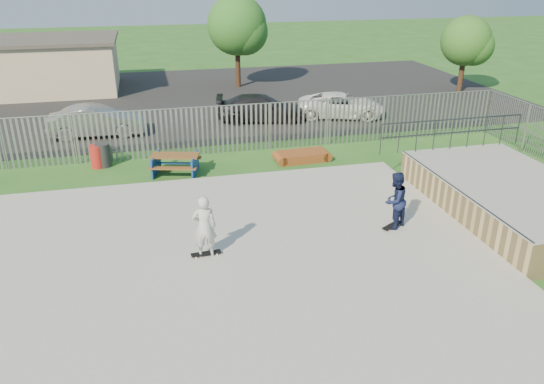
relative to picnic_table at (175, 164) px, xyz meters
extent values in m
plane|color=#285E20|center=(0.48, -7.03, -0.38)|extent=(120.00, 120.00, 0.00)
cube|color=#A2A29D|center=(0.48, -7.03, -0.31)|extent=(15.00, 12.00, 0.15)
cube|color=tan|center=(9.98, -6.03, 0.14)|extent=(4.00, 7.00, 1.05)
cube|color=#9E9E99|center=(9.98, -6.03, 0.69)|extent=(4.05, 7.05, 0.04)
cylinder|color=#383A3F|center=(8.00, -6.03, 0.70)|extent=(0.06, 7.00, 0.06)
cube|color=brown|center=(0.00, 0.00, 0.34)|extent=(1.89, 1.13, 0.06)
cube|color=brown|center=(-0.15, -0.57, 0.05)|extent=(1.78, 0.73, 0.05)
cube|color=brown|center=(0.15, 0.57, 0.05)|extent=(1.78, 0.73, 0.05)
cube|color=navy|center=(0.00, 0.00, -0.02)|extent=(1.88, 1.74, 0.73)
cube|color=brown|center=(5.03, 0.24, -0.19)|extent=(1.93, 1.04, 0.38)
cylinder|color=#B2201B|center=(-2.89, 1.37, 0.06)|extent=(0.53, 0.53, 0.89)
cylinder|color=#262629|center=(-2.67, 1.42, 0.08)|extent=(0.56, 0.56, 0.93)
cube|color=black|center=(0.48, 11.97, -0.37)|extent=(40.00, 18.00, 0.02)
imported|color=#A4A4A9|center=(-3.16, 5.56, 0.33)|extent=(4.25, 1.56, 1.39)
imported|color=black|center=(4.70, 6.30, 0.29)|extent=(4.71, 2.56, 1.29)
imported|color=white|center=(8.83, 6.03, 0.25)|extent=(4.82, 3.21, 1.23)
cube|color=beige|center=(-7.52, 15.97, 1.12)|extent=(10.00, 6.00, 3.00)
cube|color=#4C4742|center=(-7.52, 15.97, 2.72)|extent=(10.40, 6.40, 0.20)
cylinder|color=#3D2518|center=(4.95, 14.43, 1.25)|extent=(0.31, 0.31, 3.26)
sphere|color=#2A6020|center=(4.95, 14.43, 3.42)|extent=(3.65, 3.65, 3.65)
cylinder|color=#41291A|center=(17.93, 9.87, 0.93)|extent=(0.31, 0.31, 2.62)
sphere|color=#2E5E20|center=(17.93, 9.87, 2.68)|extent=(2.94, 2.94, 2.94)
cube|color=black|center=(5.89, -6.26, -0.17)|extent=(0.79, 0.58, 0.02)
cube|color=black|center=(0.34, -6.63, -0.17)|extent=(0.81, 0.25, 0.02)
imported|color=#151C42|center=(5.89, -6.26, 0.63)|extent=(1.05, 0.99, 1.72)
imported|color=silver|center=(0.34, -6.63, 0.63)|extent=(0.67, 0.48, 1.72)
camera|label=1|loc=(-0.79, -19.00, 6.95)|focal=35.00mm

